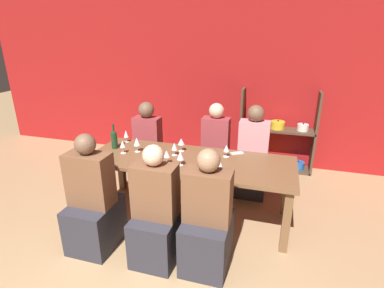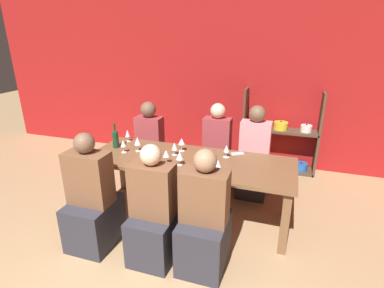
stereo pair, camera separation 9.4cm
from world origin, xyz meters
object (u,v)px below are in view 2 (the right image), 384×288
shelf_unit (278,143)px  wine_glass_red_d (137,141)px  person_far_a (150,151)px  person_far_c (216,158)px  person_near_a (93,206)px  person_far_b (253,163)px  wine_glass_empty_b (182,142)px  wine_glass_red_e (175,147)px  wine_glass_red_a (147,152)px  wine_glass_empty_c (218,164)px  wine_glass_empty_a (128,134)px  dining_table (189,166)px  cell_phone (237,154)px  person_near_c (154,219)px  wine_bottle_green (115,138)px  person_near_b (204,226)px  wine_glass_red_b (226,149)px  wine_glass_white_b (123,144)px  wine_glass_red_c (180,156)px  wine_glass_white_a (166,154)px

shelf_unit → wine_glass_red_d: shelf_unit is taller
person_far_a → person_far_c: size_ratio=0.97×
person_near_a → person_far_b: size_ratio=0.99×
shelf_unit → wine_glass_empty_b: shelf_unit is taller
wine_glass_red_e → person_far_b: (0.85, 0.69, -0.38)m
wine_glass_red_a → wine_glass_empty_c: 0.86m
wine_glass_empty_a → wine_glass_red_e: (0.76, -0.25, -0.00)m
dining_table → wine_glass_red_a: (-0.44, -0.17, 0.19)m
dining_table → person_far_b: person_far_b is taller
wine_glass_empty_c → person_far_b: size_ratio=0.14×
wine_glass_red_e → wine_glass_red_a: bearing=-134.2°
cell_phone → person_near_c: (-0.58, -1.12, -0.31)m
wine_bottle_green → wine_glass_empty_a: (0.03, 0.25, -0.02)m
person_near_b → person_far_b: (0.25, 1.51, 0.03)m
wine_glass_red_a → wine_glass_red_e: size_ratio=0.96×
person_near_a → shelf_unit: bearing=55.6°
wine_glass_red_b → wine_glass_white_b: (-1.20, -0.24, 0.01)m
wine_glass_red_e → cell_phone: bearing=20.4°
wine_glass_red_a → person_near_c: person_near_c is taller
wine_glass_empty_b → wine_glass_red_c: bearing=-72.9°
cell_phone → person_near_b: size_ratio=0.14×
person_far_a → wine_glass_white_a: bearing=125.2°
wine_glass_white_b → cell_phone: wine_glass_white_b is taller
wine_bottle_green → wine_glass_red_d: size_ratio=1.73×
wine_glass_red_a → wine_glass_red_e: 0.34m
cell_phone → person_far_a: person_far_a is taller
person_far_a → person_near_b: (1.25, -1.49, -0.01)m
wine_bottle_green → wine_glass_empty_a: 0.25m
person_far_c → shelf_unit: bearing=-131.5°
wine_glass_red_a → wine_glass_white_b: wine_glass_white_b is taller
wine_glass_red_e → person_far_c: bearing=64.6°
wine_bottle_green → wine_glass_empty_a: size_ratio=1.94×
wine_glass_red_d → wine_glass_empty_c: 1.13m
dining_table → wine_glass_red_c: (-0.05, -0.18, 0.19)m
wine_glass_empty_c → person_near_c: (-0.49, -0.49, -0.43)m
wine_glass_white_a → person_far_b: person_far_b is taller
person_near_b → wine_glass_red_e: bearing=126.2°
wine_glass_red_b → wine_glass_empty_c: (0.02, -0.50, 0.02)m
wine_glass_red_b → wine_bottle_green: bearing=-174.9°
shelf_unit → cell_phone: size_ratio=7.77×
person_near_b → person_near_c: bearing=-175.4°
wine_glass_red_b → wine_glass_empty_c: size_ratio=0.86×
wine_glass_red_e → person_far_c: (0.34, 0.71, -0.38)m
wine_glass_red_b → wine_glass_empty_a: size_ratio=0.91×
person_near_b → wine_glass_empty_b: bearing=120.4°
wine_bottle_green → wine_glass_red_b: (1.38, 0.12, -0.02)m
wine_glass_red_d → person_near_a: person_near_a is taller
wine_glass_red_a → wine_glass_red_e: wine_glass_red_e is taller
shelf_unit → wine_glass_white_b: bearing=-135.3°
wine_glass_red_b → wine_glass_red_e: 0.60m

